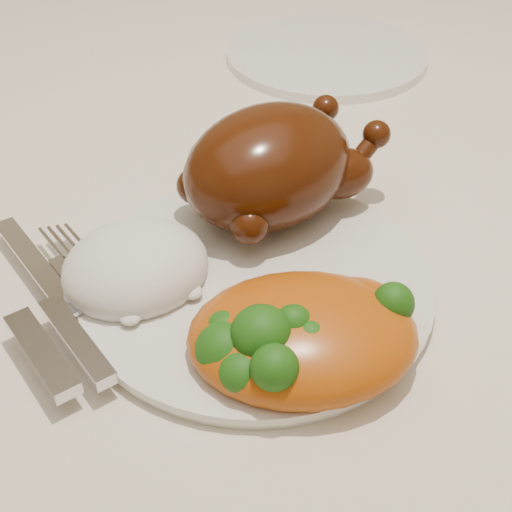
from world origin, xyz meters
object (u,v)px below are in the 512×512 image
object	(u,v)px
roast_chicken	(273,165)
dinner_plate	(256,284)
dining_table	(94,261)
side_plate	(326,55)

from	to	relation	value
roast_chicken	dinner_plate	bearing A→B (deg)	-138.84
dining_table	side_plate	bearing A→B (deg)	29.32
side_plate	dining_table	bearing A→B (deg)	-150.68
side_plate	dinner_plate	bearing A→B (deg)	-117.11
dining_table	dinner_plate	world-z (taller)	dinner_plate
dinner_plate	roast_chicken	distance (m)	0.10
dining_table	dinner_plate	bearing A→B (deg)	-60.27
dinner_plate	roast_chicken	xyz separation A→B (m)	(0.03, 0.08, 0.05)
dinner_plate	roast_chicken	size ratio (longest dim) A/B	1.31
dining_table	side_plate	size ratio (longest dim) A/B	7.03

